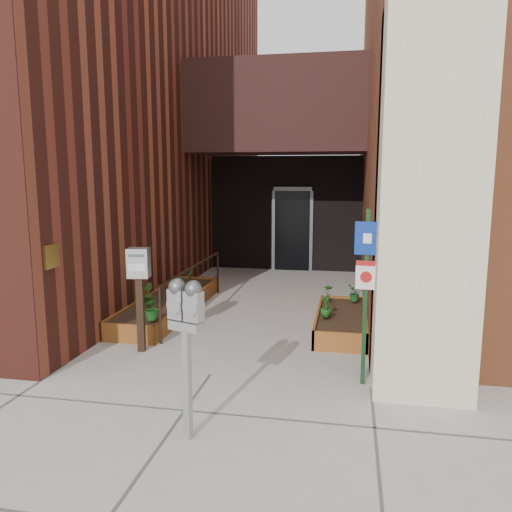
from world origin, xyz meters
The scene contains 15 objects.
ground centered at (0.00, 0.00, 0.00)m, with size 80.00×80.00×0.00m, color #9E9991.
architecture centered at (-0.18, 6.89, 4.98)m, with size 20.00×14.60×10.00m.
planter_left centered at (-1.55, 2.70, 0.13)m, with size 0.90×3.60×0.30m.
planter_right centered at (1.60, 2.20, 0.13)m, with size 0.80×2.20×0.30m.
handrail centered at (-1.05, 2.65, 0.75)m, with size 0.04×3.34×0.90m.
parking_meter centered at (0.22, -1.53, 1.22)m, with size 0.36×0.23×1.57m.
sign_post centered at (1.90, 0.08, 1.31)m, with size 0.29×0.08×2.13m.
payment_dropbox centered at (-1.21, 0.66, 1.08)m, with size 0.33×0.27×1.50m.
shrub_left_a centered at (-1.25, 1.21, 0.49)m, with size 0.34×0.34×0.38m, color #195317.
shrub_left_b centered at (-1.71, 2.11, 0.48)m, with size 0.20×0.20×0.37m, color #2B5D1A.
shrub_left_c centered at (-1.30, 2.58, 0.51)m, with size 0.23×0.23×0.41m, color #164F1C.
shrub_left_d centered at (-1.42, 3.55, 0.47)m, with size 0.18×0.18×0.33m, color #1B5E20.
shrub_right_a centered at (1.36, 1.87, 0.46)m, with size 0.18×0.18×0.33m, color #184F16.
shrub_right_b centered at (1.35, 2.85, 0.46)m, with size 0.16×0.16×0.31m, color #205819.
shrub_right_c centered at (1.81, 2.96, 0.45)m, with size 0.26×0.26×0.29m, color #17531C.
Camera 1 is at (1.70, -5.80, 2.52)m, focal length 35.00 mm.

